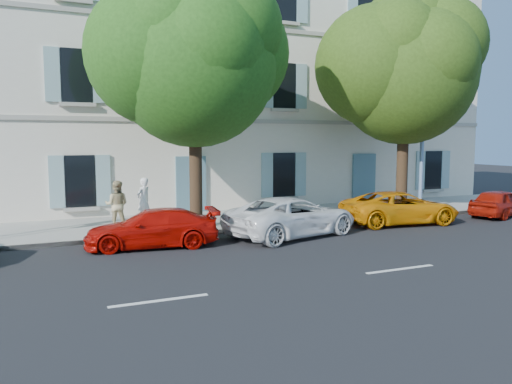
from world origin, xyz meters
name	(u,v)px	position (x,y,z in m)	size (l,w,h in m)	color
ground	(317,240)	(0.00, 0.00, 0.00)	(90.00, 90.00, 0.00)	black
sidewalk	(260,218)	(0.00, 4.45, 0.07)	(36.00, 4.50, 0.15)	#A09E96
kerb	(284,226)	(0.00, 2.28, 0.08)	(36.00, 0.16, 0.16)	#9E998E
building	(212,83)	(0.00, 10.20, 6.00)	(28.00, 7.00, 12.00)	silver
car_red_coupe	(152,228)	(-5.05, 1.05, 0.57)	(1.59, 3.92, 1.14)	#B00B05
car_white_coupe	(292,217)	(-0.44, 0.88, 0.65)	(2.17, 4.71, 1.31)	white
car_yellow_supercar	(400,208)	(4.45, 1.36, 0.62)	(2.06, 4.47, 1.24)	orange
car_red_hatchback	(499,203)	(9.43, 1.12, 0.58)	(1.36, 3.39, 1.15)	#9C1609
tree_left	(194,65)	(-3.14, 2.82, 5.68)	(5.54, 5.54, 8.59)	#3A2819
tree_right	(405,75)	(6.00, 3.15, 5.86)	(5.78, 5.78, 8.90)	#3A2819
street_lamp	(426,99)	(6.90, 2.84, 4.90)	(0.27, 1.78, 8.38)	#7293BF
pedestrian_a	(144,201)	(-4.64, 4.35, 0.99)	(0.61, 0.40, 1.69)	white
pedestrian_b	(117,205)	(-5.67, 3.75, 0.98)	(0.81, 0.63, 1.66)	tan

